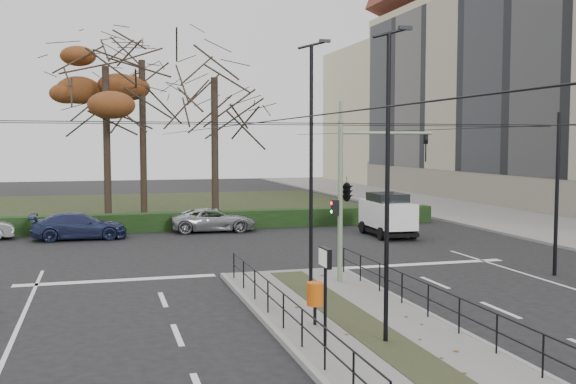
% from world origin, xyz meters
% --- Properties ---
extents(ground, '(140.00, 140.00, 0.00)m').
position_xyz_m(ground, '(0.00, 0.00, 0.00)').
color(ground, black).
rests_on(ground, ground).
extents(median_island, '(4.40, 15.00, 0.14)m').
position_xyz_m(median_island, '(0.00, -2.50, 0.07)').
color(median_island, slate).
rests_on(median_island, ground).
extents(sidewalk_east, '(8.00, 90.00, 0.14)m').
position_xyz_m(sidewalk_east, '(18.00, 22.00, 0.07)').
color(sidewalk_east, slate).
rests_on(sidewalk_east, ground).
extents(park, '(38.00, 26.00, 0.10)m').
position_xyz_m(park, '(-6.00, 32.00, 0.05)').
color(park, black).
rests_on(park, ground).
extents(hedge, '(38.00, 1.00, 1.00)m').
position_xyz_m(hedge, '(-6.00, 18.60, 0.50)').
color(hedge, black).
rests_on(hedge, ground).
extents(median_railing, '(4.14, 13.24, 0.92)m').
position_xyz_m(median_railing, '(0.00, -2.60, 0.98)').
color(median_railing, black).
rests_on(median_railing, median_island).
extents(catenary, '(20.00, 34.00, 6.00)m').
position_xyz_m(catenary, '(0.00, 1.62, 3.42)').
color(catenary, black).
rests_on(catenary, ground).
extents(traffic_light, '(3.75, 2.13, 5.51)m').
position_xyz_m(traffic_light, '(1.67, 2.50, 3.35)').
color(traffic_light, gray).
rests_on(traffic_light, median_island).
extents(litter_bin, '(0.44, 0.44, 1.12)m').
position_xyz_m(litter_bin, '(-1.17, -2.52, 0.94)').
color(litter_bin, black).
rests_on(litter_bin, median_island).
extents(info_panel, '(0.13, 0.61, 2.32)m').
position_xyz_m(info_panel, '(-1.51, -4.30, 1.96)').
color(info_panel, black).
rests_on(info_panel, median_island).
extents(streetlamp_median_near, '(0.62, 0.13, 7.48)m').
position_xyz_m(streetlamp_median_near, '(0.02, -4.39, 3.94)').
color(streetlamp_median_near, black).
rests_on(streetlamp_median_near, median_island).
extents(streetlamp_median_far, '(0.66, 0.14, 7.96)m').
position_xyz_m(streetlamp_median_far, '(-0.13, 1.08, 4.19)').
color(streetlamp_median_far, black).
rests_on(streetlamp_median_far, median_island).
extents(parked_car_third, '(4.71, 1.95, 1.36)m').
position_xyz_m(parked_car_third, '(-7.57, 16.40, 0.68)').
color(parked_car_third, '#20284C').
rests_on(parked_car_third, ground).
extents(parked_car_fourth, '(4.77, 2.45, 1.29)m').
position_xyz_m(parked_car_fourth, '(-0.51, 17.53, 0.64)').
color(parked_car_fourth, '#93959A').
rests_on(parked_car_fourth, ground).
extents(white_van, '(2.05, 4.20, 2.26)m').
position_xyz_m(white_van, '(7.90, 13.23, 1.18)').
color(white_van, white).
rests_on(white_van, ground).
extents(rust_tree, '(8.94, 8.94, 12.46)m').
position_xyz_m(rust_tree, '(-6.06, 24.25, 9.56)').
color(rust_tree, black).
rests_on(rust_tree, park).
extents(bare_tree_center, '(7.14, 7.14, 13.51)m').
position_xyz_m(bare_tree_center, '(-3.72, 26.42, 9.52)').
color(bare_tree_center, black).
rests_on(bare_tree_center, park).
extents(bare_tree_near, '(7.76, 7.76, 11.64)m').
position_xyz_m(bare_tree_near, '(0.34, 22.17, 8.22)').
color(bare_tree_near, black).
rests_on(bare_tree_near, park).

